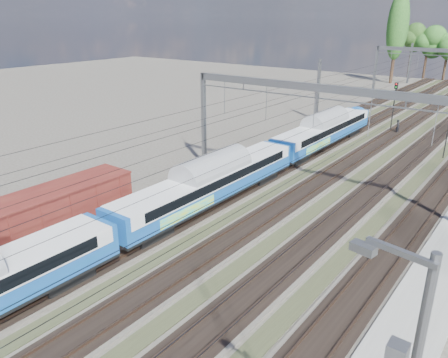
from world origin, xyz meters
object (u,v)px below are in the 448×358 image
Objects in this scene: freight_boxcar at (32,220)px; emu_train at (208,178)px; signal_near at (394,101)px; worker at (398,127)px.

emu_train is at bearing 69.01° from freight_boxcar.
freight_boxcar is at bearing -95.10° from signal_near.
emu_train is 12.57m from freight_boxcar.
worker is 0.29× the size of signal_near.
signal_near reaches higher than freight_boxcar.
emu_train is 33.36m from signal_near.
freight_boxcar is 45.61m from signal_near.
worker is (9.14, 43.80, -1.29)m from freight_boxcar.
emu_train is 4.33× the size of freight_boxcar.
emu_train reaches higher than freight_boxcar.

